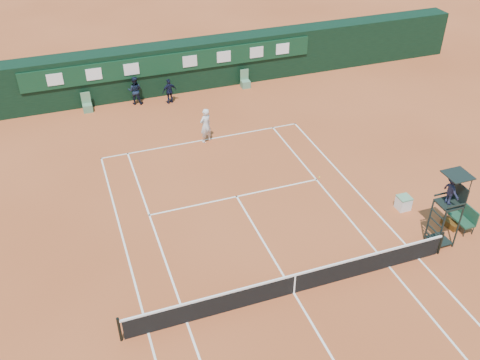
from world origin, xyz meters
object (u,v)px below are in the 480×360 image
Objects in this scene: tennis_net at (294,283)px; cooler at (403,203)px; player at (206,125)px; player_bench at (464,216)px; umpire_chair at (451,195)px.

tennis_net is 7.40m from cooler.
player is (-6.63, 8.69, 0.65)m from cooler.
player_bench is 1.86× the size of cooler.
player_bench is (8.39, 1.06, 0.09)m from tennis_net.
tennis_net is 3.77× the size of umpire_chair.
player_bench is at bearing -50.29° from cooler.
player is at bearing 89.40° from tennis_net.
player_bench reaches higher than cooler.
tennis_net is 6.60× the size of player.
cooler is at bearing 129.71° from player_bench.
player_bench is 0.61× the size of player.
umpire_chair is 13.11m from player.
umpire_chair is 5.30× the size of cooler.
player_bench is (1.58, 0.52, -1.86)m from umpire_chair.
umpire_chair is 2.85× the size of player_bench.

